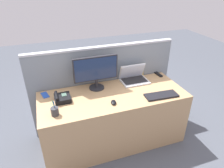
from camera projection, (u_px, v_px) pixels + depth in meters
ground_plane at (113, 138)px, 2.83m from camera, size 10.00×10.00×0.00m
desk at (113, 118)px, 2.66m from camera, size 1.80×0.73×0.72m
cubicle_divider at (104, 87)px, 2.87m from camera, size 2.01×0.08×1.22m
desktop_monitor at (96, 71)px, 2.51m from camera, size 0.56×0.20×0.43m
laptop at (134, 77)px, 2.78m from camera, size 0.37×0.28×0.23m
desk_phone at (62, 98)px, 2.35m from camera, size 0.18×0.20×0.09m
keyboard_main at (161, 95)px, 2.44m from camera, size 0.41×0.18×0.02m
computer_mouse_right_hand at (114, 102)px, 2.30m from camera, size 0.09×0.11×0.03m
pen_cup at (55, 111)px, 2.10m from camera, size 0.08×0.08×0.18m
cell_phone_blue_case at (45, 95)px, 2.46m from camera, size 0.10×0.15×0.01m
tv_remote at (158, 74)px, 2.96m from camera, size 0.05×0.17×0.02m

